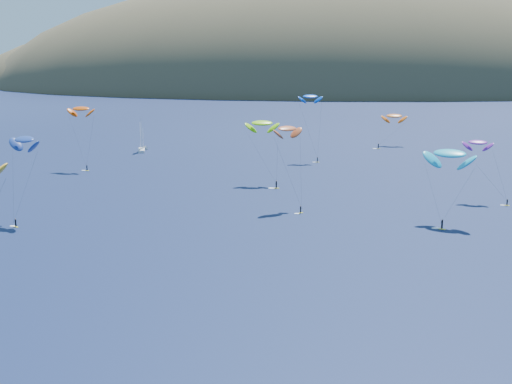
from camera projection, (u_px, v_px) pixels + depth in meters
The scene contains 10 objects.
island at pixel (350, 99), 619.50m from camera, with size 730.00×300.00×210.00m.
sailboat at pixel (142, 149), 261.36m from camera, with size 10.40×8.98×12.53m.
kitesurfer_1 at pixel (81, 109), 223.33m from camera, with size 8.85×6.73×21.40m.
kitesurfer_3 at pixel (262, 123), 201.95m from camera, with size 10.27×11.50×19.63m.
kitesurfer_4 at pixel (310, 97), 239.25m from camera, with size 8.16×7.76×23.70m.
kitesurfer_5 at pixel (450, 154), 157.86m from camera, with size 12.53×12.98×18.69m.
kitesurfer_6 at pixel (478, 142), 180.09m from camera, with size 11.16×9.40×16.82m.
kitesurfer_9 at pixel (287, 129), 172.01m from camera, with size 8.54×11.93×21.42m.
kitesurfer_10 at pixel (24, 139), 159.57m from camera, with size 10.00×12.26×20.88m.
kitesurfer_11 at pixel (394, 116), 275.50m from camera, with size 12.21×13.80×13.96m.
Camera 1 is at (12.94, -65.11, 40.23)m, focal length 50.00 mm.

